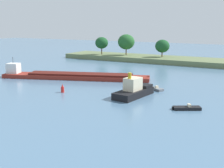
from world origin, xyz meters
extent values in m
cube|color=#66754C|center=(7.56, 90.09, 0.93)|extent=(99.39, 15.61, 1.87)
cylinder|color=#513823|center=(-26.67, 87.28, 3.22)|extent=(0.44, 0.44, 2.70)
ellipsoid|color=#194C23|center=(-26.67, 87.28, 6.74)|extent=(5.43, 5.43, 4.89)
cylinder|color=#513823|center=(-16.38, 89.85, 3.21)|extent=(0.44, 0.44, 2.70)
ellipsoid|color=#235B28|center=(-16.38, 89.85, 7.32)|extent=(6.90, 6.90, 6.21)
cylinder|color=#513823|center=(-0.99, 90.55, 2.88)|extent=(0.44, 0.44, 2.02)
ellipsoid|color=#194C23|center=(-0.99, 90.55, 6.12)|extent=(5.59, 5.59, 5.03)
cube|color=black|center=(24.51, 30.92, 0.26)|extent=(4.90, 3.71, 0.52)
cube|color=beige|center=(24.82, 31.10, 0.77)|extent=(0.82, 0.92, 0.50)
cube|color=black|center=(22.31, 29.66, 0.28)|extent=(0.40, 0.42, 0.56)
cube|color=maroon|center=(-9.81, 44.88, 0.53)|extent=(39.80, 18.52, 1.06)
cube|color=#4F1812|center=(-8.40, 45.38, 1.31)|extent=(28.13, 13.72, 0.50)
cube|color=white|center=(-26.74, 38.89, 2.46)|extent=(4.00, 3.85, 2.80)
cylinder|color=#333338|center=(-26.74, 38.89, 4.76)|extent=(0.12, 0.12, 1.80)
cube|color=maroon|center=(8.81, 51.48, 0.58)|extent=(2.19, 4.09, 0.95)
cube|color=slate|center=(14.33, 42.57, 0.27)|extent=(4.17, 3.06, 0.53)
cube|color=beige|center=(14.59, 42.44, 0.78)|extent=(0.78, 0.89, 0.50)
cube|color=black|center=(12.44, 43.49, 0.28)|extent=(0.39, 0.41, 0.56)
cube|color=black|center=(12.39, 34.78, 0.71)|extent=(5.27, 10.64, 1.41)
cube|color=black|center=(12.88, 38.32, 1.71)|extent=(3.88, 3.31, 0.60)
cube|color=beige|center=(12.35, 34.48, 2.71)|extent=(3.01, 3.88, 2.60)
cylinder|color=gold|center=(12.18, 33.26, 4.61)|extent=(0.70, 0.70, 1.20)
cylinder|color=black|center=(13.10, 39.93, 0.85)|extent=(0.73, 0.39, 0.70)
cylinder|color=red|center=(-2.77, 30.56, 0.60)|extent=(0.70, 0.70, 1.20)
cone|color=red|center=(-2.77, 30.56, 1.55)|extent=(0.49, 0.49, 0.70)
camera|label=1|loc=(36.50, -18.13, 14.89)|focal=46.28mm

